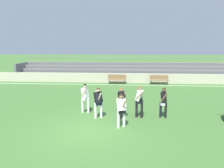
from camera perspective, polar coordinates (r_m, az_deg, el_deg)
ground_plane at (r=9.88m, az=-6.55°, el=-12.51°), size 160.00×160.00×0.00m
field_line_sideline at (r=21.01m, az=-0.61°, el=-0.20°), size 44.00×0.12×0.01m
sideline_wall at (r=22.14m, az=-0.34°, el=1.61°), size 48.00×0.16×0.98m
bleacher_stand at (r=24.51m, az=5.14°, el=3.60°), size 25.87×3.33×2.37m
bench_far_left at (r=21.45m, az=1.33°, el=1.48°), size 1.80×0.40×0.90m
bench_near_bin at (r=21.64m, az=12.38°, el=1.32°), size 1.80×0.40×0.90m
player_dark_wide_left at (r=11.28m, az=2.56°, el=-4.28°), size 0.49×0.44×1.66m
player_dark_dropping_back at (r=11.34m, az=-3.67°, el=-4.30°), size 0.54×0.69×1.63m
player_white_wide_right at (r=10.03m, az=2.49°, el=-6.30°), size 0.50×0.68×1.62m
player_white_deep_cover at (r=11.45m, az=7.28°, el=-3.89°), size 0.48×0.63×1.72m
player_dark_challenging at (r=11.69m, az=13.53°, el=-4.16°), size 0.40×0.58×1.62m
player_white_pressing_high at (r=12.28m, az=-7.14°, el=-3.05°), size 0.47×0.58×1.68m
soccer_ball at (r=12.12m, az=2.67°, el=-7.55°), size 0.22×0.22×0.22m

